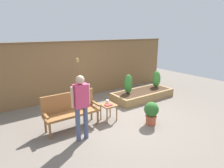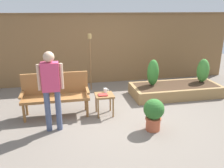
# 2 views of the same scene
# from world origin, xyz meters

# --- Properties ---
(ground_plane) EXTENTS (14.00, 14.00, 0.00)m
(ground_plane) POSITION_xyz_m (0.00, 0.00, 0.00)
(ground_plane) COLOR #70665B
(fence_back) EXTENTS (8.40, 0.14, 2.16)m
(fence_back) POSITION_xyz_m (0.00, 2.60, 1.09)
(fence_back) COLOR brown
(fence_back) RESTS_ON ground_plane
(garden_bench) EXTENTS (1.44, 0.48, 0.94)m
(garden_bench) POSITION_xyz_m (-1.41, 0.42, 0.54)
(garden_bench) COLOR #936033
(garden_bench) RESTS_ON ground_plane
(side_table) EXTENTS (0.40, 0.40, 0.48)m
(side_table) POSITION_xyz_m (-0.37, 0.18, 0.40)
(side_table) COLOR olive
(side_table) RESTS_ON ground_plane
(cup_on_table) EXTENTS (0.12, 0.08, 0.09)m
(cup_on_table) POSITION_xyz_m (-0.31, 0.31, 0.53)
(cup_on_table) COLOR white
(cup_on_table) RESTS_ON side_table
(book_on_table) EXTENTS (0.20, 0.16, 0.03)m
(book_on_table) POSITION_xyz_m (-0.41, 0.13, 0.49)
(book_on_table) COLOR #B2332D
(book_on_table) RESTS_ON side_table
(potted_boxwood) EXTENTS (0.40, 0.40, 0.64)m
(potted_boxwood) POSITION_xyz_m (0.45, -0.70, 0.37)
(potted_boxwood) COLOR #B75638
(potted_boxwood) RESTS_ON ground_plane
(raised_planter_bed) EXTENTS (2.40, 1.00, 0.30)m
(raised_planter_bed) POSITION_xyz_m (1.74, 0.99, 0.15)
(raised_planter_bed) COLOR #997547
(raised_planter_bed) RESTS_ON ground_plane
(shrub_near_bench) EXTENTS (0.31, 0.31, 0.70)m
(shrub_near_bench) POSITION_xyz_m (1.11, 1.09, 0.65)
(shrub_near_bench) COLOR brown
(shrub_near_bench) RESTS_ON raised_planter_bed
(shrub_far_corner) EXTENTS (0.33, 0.33, 0.66)m
(shrub_far_corner) POSITION_xyz_m (2.58, 1.09, 0.63)
(shrub_far_corner) COLOR brown
(shrub_far_corner) RESTS_ON raised_planter_bed
(tiki_torch) EXTENTS (0.10, 0.10, 1.62)m
(tiki_torch) POSITION_xyz_m (-0.47, 1.91, 1.11)
(tiki_torch) COLOR brown
(tiki_torch) RESTS_ON ground_plane
(person_by_bench) EXTENTS (0.47, 0.20, 1.56)m
(person_by_bench) POSITION_xyz_m (-1.45, -0.31, 0.93)
(person_by_bench) COLOR #475170
(person_by_bench) RESTS_ON ground_plane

